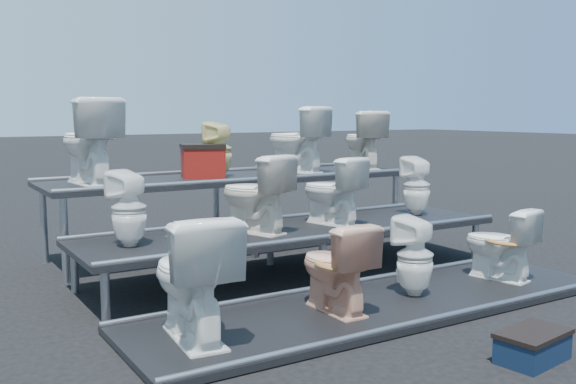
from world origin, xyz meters
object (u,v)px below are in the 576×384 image
toilet_7 (417,186)px  step_stool (533,348)px  toilet_6 (332,190)px  toilet_4 (129,209)px  red_crate (203,163)px  toilet_5 (254,194)px  toilet_3 (499,243)px  toilet_11 (363,140)px  toilet_10 (296,140)px  toilet_8 (88,141)px  toilet_1 (335,266)px  toilet_2 (415,256)px  toilet_0 (192,276)px  toilet_9 (219,149)px

toilet_7 → step_stool: toilet_7 is taller
toilet_6 → toilet_4: bearing=-13.9°
toilet_7 → red_crate: bearing=-28.4°
toilet_5 → toilet_3: bearing=125.4°
toilet_7 → toilet_11: toilet_11 is taller
toilet_5 → red_crate: size_ratio=1.64×
toilet_4 → toilet_6: bearing=159.6°
toilet_10 → toilet_11: bearing=161.9°
toilet_6 → toilet_11: size_ratio=0.93×
toilet_8 → toilet_3: bearing=133.9°
toilet_1 → toilet_7: 2.43m
toilet_5 → toilet_8: (-1.17, 1.30, 0.46)m
toilet_11 → red_crate: (-2.22, 0.01, -0.21)m
toilet_5 → toilet_6: 0.88m
toilet_11 → toilet_8: bearing=14.2°
toilet_5 → toilet_11: bearing=-169.6°
toilet_6 → toilet_5: bearing=-13.9°
toilet_4 → toilet_11: (3.47, 1.30, 0.45)m
step_stool → toilet_2: bearing=71.4°
toilet_7 → toilet_4: bearing=5.6°
toilet_1 → toilet_4: (-1.18, 1.30, 0.37)m
toilet_8 → toilet_11: bearing=174.9°
toilet_0 → step_stool: toilet_0 is taller
toilet_5 → toilet_8: toilet_8 is taller
toilet_2 → toilet_9: (-0.54, 2.60, 0.77)m
toilet_11 → toilet_0: bearing=51.1°
toilet_2 → step_stool: toilet_2 is taller
toilet_11 → red_crate: toilet_11 is taller
toilet_0 → toilet_2: toilet_0 is taller
toilet_6 → toilet_7: bearing=166.1°
toilet_2 → toilet_8: (-1.97, 2.60, 0.89)m
toilet_2 → toilet_7: bearing=-147.1°
toilet_3 → toilet_11: toilet_11 is taller
toilet_5 → toilet_9: 1.37m
toilet_4 → toilet_8: bearing=-111.2°
toilet_3 → toilet_11: size_ratio=0.90×
toilet_6 → toilet_11: 1.96m
toilet_3 → toilet_5: size_ratio=0.90×
toilet_4 → toilet_9: bearing=-158.5°
red_crate → toilet_6: bearing=-42.1°
toilet_7 → red_crate: red_crate is taller
step_stool → toilet_5: bearing=93.4°
toilet_5 → toilet_0: bearing=28.6°
toilet_10 → red_crate: toilet_10 is taller
toilet_4 → toilet_8: (0.02, 1.30, 0.51)m
toilet_0 → toilet_10: toilet_10 is taller
toilet_6 → step_stool: (-0.31, -2.65, -0.72)m
toilet_1 → step_stool: bearing=113.1°
toilet_1 → toilet_10: size_ratio=0.89×
toilet_11 → toilet_3: bearing=94.2°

